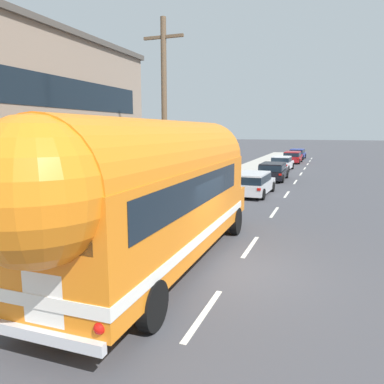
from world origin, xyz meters
TOP-DOWN VIEW (x-y plane):
  - ground_plane at (0.00, 0.00)m, footprint 300.00×300.00m
  - lane_markings at (-2.75, 13.16)m, footprint 4.04×80.00m
  - sidewalk_slab at (-5.30, 10.00)m, footprint 2.77×90.00m
  - utility_pole at (-4.50, 5.34)m, footprint 1.80×0.24m
  - painted_bus at (-1.94, -0.95)m, footprint 2.70×11.67m
  - car_lead at (-1.91, 12.21)m, footprint 2.08×4.58m
  - car_second at (-1.74, 19.41)m, footprint 1.98×4.41m
  - car_third at (-2.03, 27.12)m, footprint 2.05×4.52m
  - car_fourth at (-1.80, 35.91)m, footprint 2.03×4.68m
  - car_fifth at (-1.79, 42.49)m, footprint 2.05×4.40m

SIDE VIEW (x-z plane):
  - ground_plane at x=0.00m, z-range 0.00..0.00m
  - lane_markings at x=-2.75m, z-range 0.00..0.01m
  - sidewalk_slab at x=-5.30m, z-range 0.00..0.15m
  - car_third at x=-2.03m, z-range 0.05..1.42m
  - car_second at x=-1.74m, z-range 0.10..1.47m
  - car_lead at x=-1.91m, z-range 0.10..1.47m
  - car_fourth at x=-1.80m, z-range 0.10..1.47m
  - car_fifth at x=-1.79m, z-range 0.11..1.48m
  - painted_bus at x=-1.94m, z-range 0.24..4.37m
  - utility_pole at x=-4.50m, z-range 0.17..8.67m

